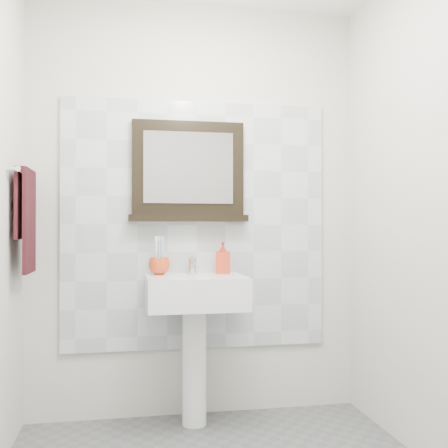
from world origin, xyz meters
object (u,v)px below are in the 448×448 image
(pedestal_sink, at_px, (195,308))
(toothbrush_cup, at_px, (159,266))
(hand_towel, at_px, (26,212))
(framed_mirror, at_px, (188,174))
(soap_dispenser, at_px, (223,257))

(pedestal_sink, xyz_separation_m, toothbrush_cup, (-0.20, 0.11, 0.23))
(pedestal_sink, height_order, hand_towel, hand_towel)
(toothbrush_cup, bearing_deg, framed_mirror, 23.96)
(pedestal_sink, height_order, framed_mirror, framed_mirror)
(toothbrush_cup, height_order, framed_mirror, framed_mirror)
(pedestal_sink, xyz_separation_m, framed_mirror, (-0.02, 0.19, 0.78))
(pedestal_sink, bearing_deg, toothbrush_cup, 151.39)
(toothbrush_cup, height_order, soap_dispenser, soap_dispenser)
(hand_towel, bearing_deg, framed_mirror, 14.26)
(soap_dispenser, distance_m, framed_mirror, 0.54)
(soap_dispenser, xyz_separation_m, framed_mirror, (-0.20, 0.07, 0.50))
(pedestal_sink, height_order, soap_dispenser, soap_dispenser)
(toothbrush_cup, xyz_separation_m, hand_towel, (-0.71, -0.15, 0.30))
(pedestal_sink, relative_size, toothbrush_cup, 7.88)
(pedestal_sink, height_order, toothbrush_cup, pedestal_sink)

